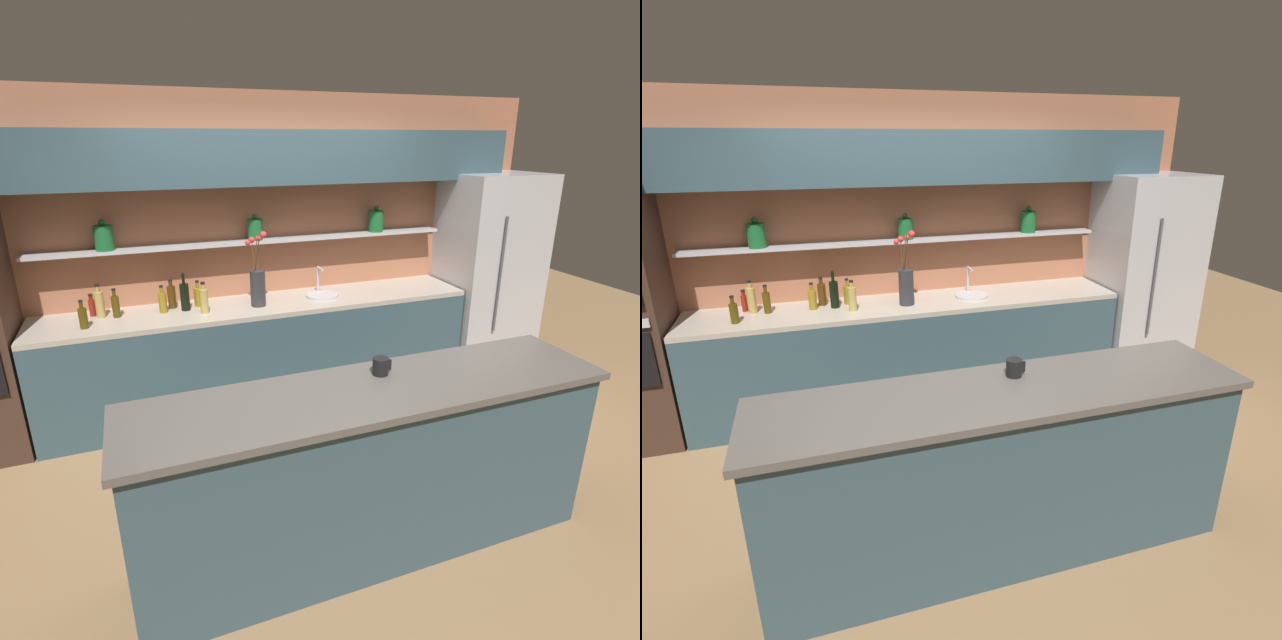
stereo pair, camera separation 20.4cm
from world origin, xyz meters
TOP-DOWN VIEW (x-y plane):
  - ground_plane at (0.00, 0.00)m, footprint 12.00×12.00m
  - back_wall_unit at (-0.00, 1.53)m, footprint 5.20×0.44m
  - back_counter_unit at (-0.10, 1.24)m, footprint 3.64×0.62m
  - island_counter at (0.00, -0.64)m, footprint 2.59×0.61m
  - refrigerator at (2.17, 1.20)m, footprint 0.87×0.73m
  - flower_vase at (-0.15, 1.19)m, footprint 0.17×0.13m
  - sink_fixture at (0.44, 1.25)m, footprint 0.29×0.29m
  - bottle_spirit_0 at (-0.83, 1.38)m, footprint 0.07×0.07m
  - bottle_wine_1 at (-0.73, 1.29)m, footprint 0.07×0.07m
  - bottle_spirit_2 at (-0.60, 1.16)m, footprint 0.07×0.07m
  - bottle_oil_3 at (-0.91, 1.29)m, footprint 0.06×0.06m
  - bottle_sauce_4 at (-1.43, 1.40)m, footprint 0.05×0.05m
  - bottle_oil_5 at (-1.26, 1.30)m, footprint 0.06×0.06m
  - bottle_oil_6 at (-0.62, 1.36)m, footprint 0.07×0.07m
  - bottle_oil_7 at (-1.48, 1.13)m, footprint 0.06×0.06m
  - bottle_spirit_8 at (-1.37, 1.34)m, footprint 0.07×0.07m
  - coffee_mug at (0.10, -0.51)m, footprint 0.11×0.09m

SIDE VIEW (x-z plane):
  - ground_plane at x=0.00m, z-range 0.00..0.00m
  - back_counter_unit at x=-0.10m, z-range 0.00..0.92m
  - island_counter at x=0.00m, z-range 0.00..1.02m
  - sink_fixture at x=0.44m, z-range 0.82..1.07m
  - refrigerator at x=2.17m, z-range 0.00..1.93m
  - bottle_sauce_4 at x=-1.43m, z-range 0.91..1.08m
  - bottle_oil_7 at x=-1.48m, z-range 0.90..1.11m
  - bottle_oil_6 at x=-0.62m, z-range 0.90..1.11m
  - bottle_oil_3 at x=-0.91m, z-range 0.90..1.12m
  - bottle_oil_5 at x=-1.26m, z-range 0.90..1.13m
  - bottle_spirit_0 at x=-0.83m, z-range 0.90..1.14m
  - bottle_spirit_2 at x=-0.60m, z-range 0.90..1.15m
  - bottle_spirit_8 at x=-1.37m, z-range 0.90..1.16m
  - bottle_wine_1 at x=-0.73m, z-range 0.88..1.19m
  - coffee_mug at x=0.10m, z-range 1.02..1.12m
  - flower_vase at x=-0.15m, z-range 0.80..1.42m
  - back_wall_unit at x=0.00m, z-range 0.25..2.85m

